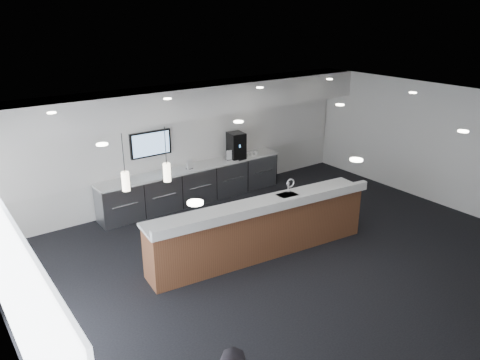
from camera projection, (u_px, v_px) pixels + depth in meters
ground at (287, 259)px, 9.35m from camera, size 10.00×10.00×0.00m
ceiling at (293, 111)px, 8.31m from camera, size 10.00×8.00×0.02m
back_wall at (185, 142)px, 11.87m from camera, size 10.00×0.02×3.00m
left_wall at (2, 271)px, 6.09m from camera, size 0.02×8.00×3.00m
right_wall at (442, 146)px, 11.57m from camera, size 0.02×8.00×3.00m
soffit_bulkhead at (193, 100)px, 11.13m from camera, size 10.00×0.90×0.70m
alcove_panel at (186, 139)px, 11.81m from camera, size 9.80×0.06×1.40m
window_blinds_wall at (5, 271)px, 6.11m from camera, size 0.04×7.36×2.55m
back_credenza at (194, 184)px, 11.96m from camera, size 5.06×0.66×0.95m
wall_tv at (151, 144)px, 11.20m from camera, size 1.05×0.08×0.62m
pendant_left at (153, 164)px, 7.86m from camera, size 0.12×0.12×0.30m
pendant_right at (113, 172)px, 7.48m from camera, size 0.12×0.12×0.30m
ceiling_can_lights at (293, 113)px, 8.32m from camera, size 7.00×5.00×0.02m
service_counter at (261, 228)px, 9.35m from camera, size 4.84×1.28×1.49m
coffee_machine at (236, 145)px, 12.37m from camera, size 0.44×0.54×0.68m
info_sign_left at (190, 164)px, 11.56m from camera, size 0.18×0.06×0.25m
info_sign_right at (230, 155)px, 12.25m from camera, size 0.20×0.06×0.27m
cup_0 at (256, 153)px, 12.72m from camera, size 0.10×0.10×0.10m
cup_1 at (252, 154)px, 12.65m from camera, size 0.14×0.14×0.10m
cup_2 at (248, 155)px, 12.57m from camera, size 0.13×0.13×0.10m
cup_3 at (244, 156)px, 12.49m from camera, size 0.13×0.13×0.10m
cup_4 at (239, 157)px, 12.42m from camera, size 0.14×0.14×0.10m
cup_5 at (235, 157)px, 12.34m from camera, size 0.11×0.11×0.10m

